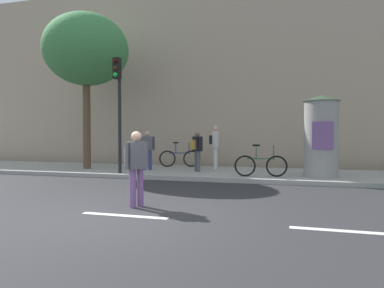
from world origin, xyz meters
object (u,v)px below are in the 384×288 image
object	(u,v)px
pedestrian_in_dark_shirt	(215,143)
pedestrian_near_pole	(136,162)
poster_column	(321,136)
pedestrian_with_backpack	(147,147)
pedestrian_in_red_top	(197,147)
bicycle_leaning	(261,165)
bicycle_upright	(179,158)
street_tree	(86,50)
traffic_light	(118,96)

from	to	relation	value
pedestrian_in_dark_shirt	pedestrian_near_pole	bearing A→B (deg)	-92.39
poster_column	pedestrian_near_pole	bearing A→B (deg)	-128.63
pedestrian_with_backpack	pedestrian_in_red_top	bearing A→B (deg)	-3.11
bicycle_leaning	pedestrian_near_pole	bearing A→B (deg)	-115.48
pedestrian_near_pole	bicycle_leaning	size ratio (longest dim) A/B	0.94
pedestrian_in_dark_shirt	bicycle_upright	world-z (taller)	pedestrian_in_dark_shirt
pedestrian_in_red_top	bicycle_upright	size ratio (longest dim) A/B	0.91
street_tree	pedestrian_in_dark_shirt	world-z (taller)	street_tree
street_tree	pedestrian_with_backpack	xyz separation A→B (m)	(2.60, 0.25, -3.99)
pedestrian_in_red_top	street_tree	bearing A→B (deg)	-178.35
poster_column	pedestrian_with_backpack	size ratio (longest dim) A/B	1.76
traffic_light	poster_column	world-z (taller)	traffic_light
pedestrian_with_backpack	bicycle_upright	size ratio (longest dim) A/B	0.91
pedestrian_in_dark_shirt	bicycle_leaning	world-z (taller)	pedestrian_in_dark_shirt
pedestrian_in_red_top	pedestrian_with_backpack	size ratio (longest dim) A/B	1.00
pedestrian_near_pole	bicycle_leaning	distance (m)	5.42
street_tree	pedestrian_in_dark_shirt	size ratio (longest dim) A/B	3.55
traffic_light	pedestrian_with_backpack	distance (m)	2.50
street_tree	traffic_light	bearing A→B (deg)	-31.44
pedestrian_near_pole	bicycle_upright	size ratio (longest dim) A/B	0.97
pedestrian_in_red_top	bicycle_upright	world-z (taller)	pedestrian_in_red_top
street_tree	pedestrian_near_pole	distance (m)	8.54
pedestrian_with_backpack	bicycle_upright	world-z (taller)	pedestrian_with_backpack
traffic_light	street_tree	bearing A→B (deg)	148.56
pedestrian_in_red_top	bicycle_leaning	distance (m)	2.73
traffic_light	bicycle_upright	distance (m)	4.09
poster_column	pedestrian_in_dark_shirt	size ratio (longest dim) A/B	1.52
pedestrian_with_backpack	bicycle_leaning	distance (m)	4.75
pedestrian_with_backpack	bicycle_upright	distance (m)	1.78
traffic_light	street_tree	size ratio (longest dim) A/B	0.65
pedestrian_near_pole	bicycle_leaning	world-z (taller)	pedestrian_near_pole
pedestrian_near_pole	traffic_light	bearing A→B (deg)	121.76
traffic_light	poster_column	bearing A→B (deg)	7.52
poster_column	bicycle_leaning	xyz separation A→B (m)	(-1.94, -0.46, -1.00)
street_tree	pedestrian_with_backpack	bearing A→B (deg)	5.48
poster_column	street_tree	distance (m)	9.79
traffic_light	bicycle_leaning	size ratio (longest dim) A/B	2.38
poster_column	bicycle_leaning	bearing A→B (deg)	-166.57
traffic_light	pedestrian_in_red_top	xyz separation A→B (m)	(2.57, 1.44, -1.88)
street_tree	pedestrian_near_pole	size ratio (longest dim) A/B	3.88
pedestrian_with_backpack	bicycle_leaning	size ratio (longest dim) A/B	0.89
traffic_light	pedestrian_in_dark_shirt	world-z (taller)	traffic_light
poster_column	street_tree	xyz separation A→B (m)	(-9.13, 0.38, 3.51)
traffic_light	street_tree	world-z (taller)	street_tree
pedestrian_in_red_top	pedestrian_in_dark_shirt	world-z (taller)	pedestrian_in_dark_shirt
street_tree	pedestrian_in_red_top	world-z (taller)	street_tree
traffic_light	pedestrian_in_red_top	distance (m)	3.50
street_tree	bicycle_upright	bearing A→B (deg)	25.82
street_tree	bicycle_leaning	size ratio (longest dim) A/B	3.65
poster_column	pedestrian_near_pole	world-z (taller)	poster_column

